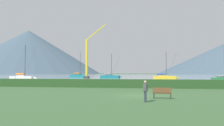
% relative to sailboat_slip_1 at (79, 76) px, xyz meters
% --- Properties ---
extents(ground_plane, '(1000.00, 1000.00, 0.00)m').
position_rel_sailboat_slip_1_xyz_m(ground_plane, '(29.83, -74.78, -0.75)').
color(ground_plane, '#385B33').
extents(harbor_water, '(320.00, 246.00, 0.00)m').
position_rel_sailboat_slip_1_xyz_m(harbor_water, '(29.83, 62.22, -0.75)').
color(harbor_water, '#8C9EA3').
rests_on(harbor_water, ground_plane).
extents(hedge_line, '(80.00, 1.20, 1.26)m').
position_rel_sailboat_slip_1_xyz_m(hedge_line, '(29.83, -63.78, -0.12)').
color(hedge_line, '#284C23').
rests_on(hedge_line, ground_plane).
extents(sailboat_slip_1, '(9.21, 4.21, 11.67)m').
position_rel_sailboat_slip_1_xyz_m(sailboat_slip_1, '(0.00, 0.00, 0.00)').
color(sailboat_slip_1, '#19707A').
rests_on(sailboat_slip_1, harbor_water).
extents(sailboat_slip_2, '(8.30, 2.68, 9.00)m').
position_rel_sailboat_slip_1_xyz_m(sailboat_slip_2, '(36.10, -23.29, -0.08)').
color(sailboat_slip_2, gold).
rests_on(sailboat_slip_2, harbor_water).
extents(sailboat_slip_3, '(6.64, 2.71, 9.68)m').
position_rel_sailboat_slip_1_xyz_m(sailboat_slip_3, '(50.83, -32.61, -0.20)').
color(sailboat_slip_3, '#236B38').
rests_on(sailboat_slip_3, harbor_water).
extents(sailboat_slip_7, '(8.87, 3.46, 10.35)m').
position_rel_sailboat_slip_1_xyz_m(sailboat_slip_7, '(-5.51, -36.32, -0.03)').
color(sailboat_slip_7, white).
rests_on(sailboat_slip_7, harbor_water).
extents(sailboat_slip_9, '(8.57, 2.62, 9.65)m').
position_rel_sailboat_slip_1_xyz_m(sailboat_slip_9, '(16.12, -11.05, -0.05)').
color(sailboat_slip_9, '#19707A').
rests_on(sailboat_slip_9, harbor_water).
extents(park_bench_near_path, '(1.64, 0.65, 0.95)m').
position_rel_sailboat_slip_1_xyz_m(park_bench_near_path, '(31.93, -76.91, -0.22)').
color(park_bench_near_path, brown).
rests_on(park_bench_near_path, ground_plane).
extents(person_seated_viewer, '(0.36, 0.55, 1.65)m').
position_rel_sailboat_slip_1_xyz_m(person_seated_viewer, '(30.51, -79.53, 0.22)').
color(person_seated_viewer, '#2D3347').
rests_on(person_seated_viewer, ground_plane).
extents(dock_crane, '(8.65, 2.00, 21.21)m').
position_rel_sailboat_slip_1_xyz_m(dock_crane, '(7.19, -11.97, 6.41)').
color(dock_crane, '#333338').
rests_on(dock_crane, ground_plane).
extents(distant_hill_west_ridge, '(256.20, 256.20, 77.22)m').
position_rel_sailboat_slip_1_xyz_m(distant_hill_west_ridge, '(-178.21, 267.11, 37.86)').
color(distant_hill_west_ridge, '#425666').
rests_on(distant_hill_west_ridge, ground_plane).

